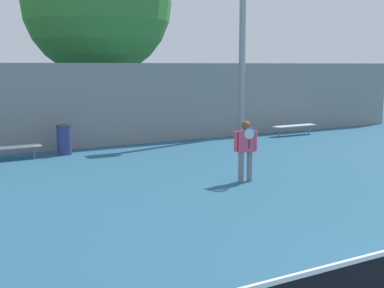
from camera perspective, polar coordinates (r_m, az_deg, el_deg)
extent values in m
cylinder|color=slate|center=(13.63, 5.24, -2.45)|extent=(0.14, 0.14, 0.77)
cylinder|color=slate|center=(13.70, 6.15, -2.40)|extent=(0.14, 0.14, 0.77)
cube|color=#DB4C6B|center=(13.55, 5.74, 0.27)|extent=(0.46, 0.32, 0.53)
cylinder|color=#DB4C6B|center=(13.48, 4.70, 0.27)|extent=(0.10, 0.10, 0.51)
cylinder|color=#DB4C6B|center=(13.64, 6.77, 0.34)|extent=(0.10, 0.10, 0.51)
sphere|color=brown|center=(13.50, 5.77, 1.99)|extent=(0.23, 0.23, 0.23)
cylinder|color=black|center=(13.30, 6.12, 0.01)|extent=(0.03, 0.03, 0.22)
torus|color=#28519E|center=(13.26, 6.14, 1.10)|extent=(0.31, 0.12, 0.31)
cylinder|color=silver|center=(13.26, 6.14, 1.10)|extent=(0.26, 0.09, 0.27)
cube|color=white|center=(17.57, -19.11, -0.36)|extent=(2.06, 0.40, 0.04)
cylinder|color=gray|center=(17.78, -16.48, -0.83)|extent=(0.06, 0.06, 0.38)
cube|color=white|center=(22.95, 10.88, 1.92)|extent=(2.08, 0.40, 0.04)
cylinder|color=gray|center=(22.44, 9.28, 1.27)|extent=(0.06, 0.06, 0.38)
cylinder|color=gray|center=(23.53, 12.38, 1.52)|extent=(0.06, 0.06, 0.38)
cylinder|color=#939399|center=(22.53, 5.40, 11.38)|extent=(0.27, 0.27, 8.24)
cylinder|color=navy|center=(18.20, -13.48, 0.38)|extent=(0.48, 0.48, 0.94)
cylinder|color=#333338|center=(18.14, -13.53, 1.92)|extent=(0.51, 0.51, 0.04)
cube|color=gray|center=(19.29, -11.73, 3.98)|extent=(31.49, 0.06, 3.02)
cylinder|color=brown|center=(22.51, -9.83, 4.69)|extent=(0.42, 0.42, 3.05)
sphere|color=#387A33|center=(22.61, -10.09, 14.67)|extent=(6.01, 6.01, 6.01)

